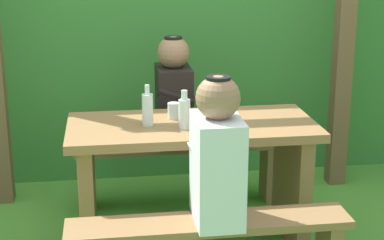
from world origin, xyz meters
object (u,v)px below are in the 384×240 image
(person_white_shirt, at_px, (217,156))
(person_black_coat, at_px, (174,95))
(drinking_glass, at_px, (174,111))
(bottle_right, at_px, (184,113))
(picnic_table, at_px, (192,164))
(cell_phone, at_px, (196,117))
(bench_far, at_px, (180,160))
(bottle_left, at_px, (148,109))

(person_white_shirt, xyz_separation_m, person_black_coat, (-0.07, 1.19, 0.00))
(drinking_glass, height_order, bottle_right, bottle_right)
(picnic_table, height_order, person_black_coat, person_black_coat)
(bottle_right, xyz_separation_m, cell_phone, (0.09, 0.19, -0.09))
(picnic_table, xyz_separation_m, person_white_shirt, (0.04, -0.59, 0.26))
(bench_far, bearing_deg, bottle_right, -94.61)
(cell_phone, bearing_deg, bottle_left, -148.80)
(picnic_table, height_order, bottle_left, bottle_left)
(picnic_table, xyz_separation_m, drinking_glass, (-0.09, 0.10, 0.29))
(person_white_shirt, distance_m, person_black_coat, 1.19)
(drinking_glass, xyz_separation_m, bottle_right, (0.04, -0.20, 0.04))
(cell_phone, bearing_deg, person_black_coat, 109.71)
(drinking_glass, distance_m, bottle_left, 0.20)
(person_black_coat, bearing_deg, drinking_glass, -96.50)
(bottle_left, relative_size, cell_phone, 1.66)
(picnic_table, height_order, bottle_right, bottle_right)
(picnic_table, distance_m, cell_phone, 0.27)
(drinking_glass, height_order, bottle_left, bottle_left)
(picnic_table, bearing_deg, drinking_glass, 131.05)
(person_white_shirt, distance_m, bottle_left, 0.65)
(person_white_shirt, xyz_separation_m, drinking_glass, (-0.13, 0.70, 0.03))
(person_black_coat, bearing_deg, cell_phone, -81.60)
(bottle_right, height_order, cell_phone, bottle_right)
(person_black_coat, height_order, drinking_glass, person_black_coat)
(bench_far, bearing_deg, cell_phone, -85.66)
(person_white_shirt, relative_size, bottle_left, 3.10)
(person_white_shirt, bearing_deg, picnic_table, 93.46)
(person_black_coat, bearing_deg, bench_far, 5.31)
(person_white_shirt, relative_size, drinking_glass, 7.79)
(person_white_shirt, relative_size, person_black_coat, 1.00)
(person_black_coat, bearing_deg, bottle_left, -109.53)
(bottle_left, xyz_separation_m, bottle_right, (0.19, -0.09, -0.01))
(person_black_coat, bearing_deg, picnic_table, -86.56)
(picnic_table, bearing_deg, bench_far, 90.00)
(person_white_shirt, height_order, drinking_glass, person_white_shirt)
(cell_phone, bearing_deg, bottle_right, -104.84)
(picnic_table, height_order, bench_far, picnic_table)
(bottle_left, bearing_deg, person_black_coat, 70.47)
(bench_far, xyz_separation_m, bottle_right, (-0.06, -0.70, 0.53))
(picnic_table, height_order, drinking_glass, drinking_glass)
(bench_far, relative_size, bottle_left, 6.03)
(person_white_shirt, height_order, bottle_left, person_white_shirt)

